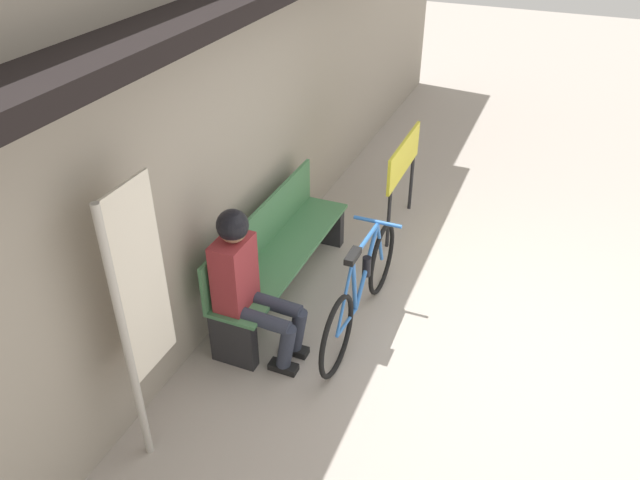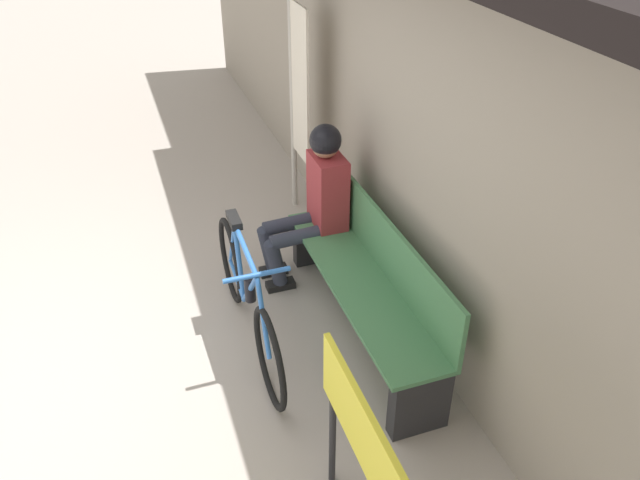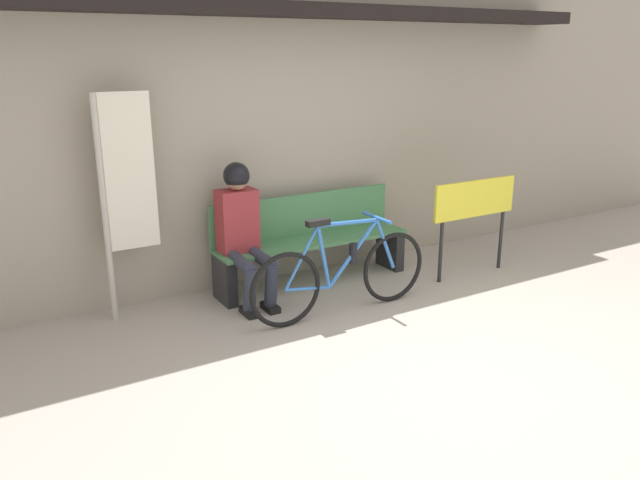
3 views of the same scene
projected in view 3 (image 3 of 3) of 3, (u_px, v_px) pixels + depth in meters
name	position (u px, v px, depth m)	size (l,w,h in m)	color
ground_plane	(432.00, 366.00, 4.46)	(24.00, 24.00, 0.00)	#ADA399
storefront_wall	(283.00, 106.00, 5.84)	(12.00, 0.56, 3.20)	#9E9384
park_bench_near	(310.00, 241.00, 5.97)	(1.92, 0.42, 0.84)	#477F51
bicycle	(342.00, 273.00, 5.26)	(1.71, 0.40, 0.86)	black
person_seated	(242.00, 225.00, 5.42)	(0.34, 0.64, 1.25)	#2D3342
banner_pole	(122.00, 185.00, 4.98)	(0.45, 0.05, 1.86)	#B7B2A8
signboard	(475.00, 205.00, 6.06)	(1.00, 0.04, 0.96)	#232326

